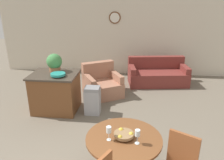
{
  "coord_description": "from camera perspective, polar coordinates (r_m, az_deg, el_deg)",
  "views": [
    {
      "loc": [
        0.73,
        -1.67,
        2.55
      ],
      "look_at": [
        0.27,
        2.58,
        0.94
      ],
      "focal_mm": 35.0,
      "sensor_mm": 36.0,
      "label": 1
    }
  ],
  "objects": [
    {
      "name": "couch",
      "position": [
        7.0,
        11.76,
        1.31
      ],
      "size": [
        1.89,
        1.11,
        0.81
      ],
      "rotation": [
        0.0,
        0.0,
        0.14
      ],
      "color": "maroon",
      "rests_on": "ground_plane"
    },
    {
      "name": "wall_back",
      "position": [
        7.64,
        0.59,
        11.65
      ],
      "size": [
        8.0,
        0.09,
        2.7
      ],
      "color": "beige",
      "rests_on": "ground_plane"
    },
    {
      "name": "wine_glass_right",
      "position": [
        2.95,
        6.68,
        -13.73
      ],
      "size": [
        0.07,
        0.07,
        0.21
      ],
      "color": "silver",
      "rests_on": "dining_table"
    },
    {
      "name": "kitchen_island",
      "position": [
        5.34,
        -14.46,
        -3.03
      ],
      "size": [
        1.06,
        0.87,
        0.92
      ],
      "color": "brown",
      "rests_on": "ground_plane"
    },
    {
      "name": "wine_glass_left",
      "position": [
        2.99,
        -0.84,
        -12.98
      ],
      "size": [
        0.07,
        0.07,
        0.21
      ],
      "color": "silver",
      "rests_on": "dining_table"
    },
    {
      "name": "fruit_bowl",
      "position": [
        3.1,
        3.13,
        -14.01
      ],
      "size": [
        0.28,
        0.28,
        0.09
      ],
      "color": "olive",
      "rests_on": "dining_table"
    },
    {
      "name": "armchair",
      "position": [
        6.07,
        -2.64,
        -1.19
      ],
      "size": [
        1.25,
        1.26,
        0.86
      ],
      "rotation": [
        0.0,
        0.0,
        0.52
      ],
      "color": "#A87056",
      "rests_on": "ground_plane"
    },
    {
      "name": "teal_bowl",
      "position": [
        4.97,
        -13.93,
        1.45
      ],
      "size": [
        0.33,
        0.33,
        0.07
      ],
      "color": "teal",
      "rests_on": "kitchen_island"
    },
    {
      "name": "dining_table",
      "position": [
        3.23,
        3.05,
        -17.16
      ],
      "size": [
        1.06,
        1.06,
        0.74
      ],
      "color": "brown",
      "rests_on": "ground_plane"
    },
    {
      "name": "trash_bin",
      "position": [
        5.08,
        -5.12,
        -5.35
      ],
      "size": [
        0.35,
        0.29,
        0.66
      ],
      "color": "#9E9EA3",
      "rests_on": "ground_plane"
    },
    {
      "name": "potted_plant",
      "position": [
        5.28,
        -14.82,
        4.46
      ],
      "size": [
        0.36,
        0.36,
        0.42
      ],
      "color": "#A36642",
      "rests_on": "kitchen_island"
    }
  ]
}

